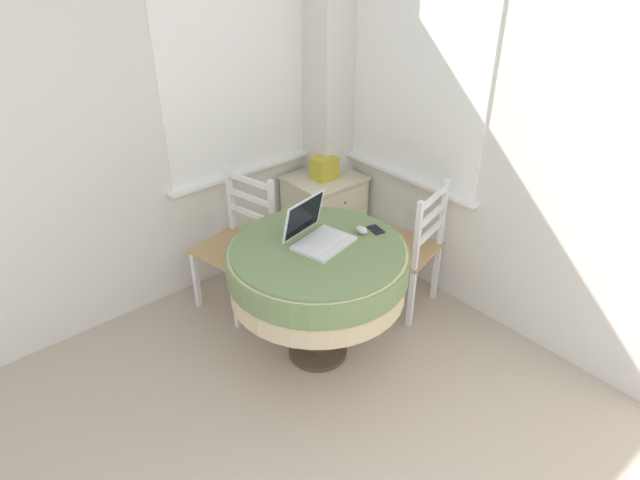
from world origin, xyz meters
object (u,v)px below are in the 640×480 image
computer_mouse (361,230)px  dining_chair_near_right_window (407,249)px  cell_phone (375,229)px  corner_cabinet (324,215)px  round_dining_table (317,268)px  laptop (316,233)px  dining_chair_near_back_window (238,244)px  storage_box (324,168)px

computer_mouse → dining_chair_near_right_window: dining_chair_near_right_window is taller
cell_phone → corner_cabinet: 1.14m
computer_mouse → dining_chair_near_right_window: size_ratio=0.09×
round_dining_table → cell_phone: cell_phone is taller
laptop → dining_chair_near_back_window: laptop is taller
laptop → storage_box: size_ratio=2.24×
computer_mouse → dining_chair_near_back_window: size_ratio=0.09×
laptop → corner_cabinet: bearing=46.7°
cell_phone → corner_cabinet: size_ratio=0.18×
dining_chair_near_right_window → storage_box: dining_chair_near_right_window is taller
computer_mouse → dining_chair_near_right_window: (0.48, 0.04, -0.34)m
laptop → storage_box: laptop is taller
cell_phone → storage_box: 1.04m
round_dining_table → dining_chair_near_right_window: dining_chair_near_right_window is taller
dining_chair_near_back_window → corner_cabinet: size_ratio=1.42×
computer_mouse → storage_box: same height
dining_chair_near_back_window → dining_chair_near_right_window: bearing=-43.4°
computer_mouse → cell_phone: (0.09, -0.03, -0.02)m
laptop → dining_chair_near_right_window: 0.83m
round_dining_table → dining_chair_near_back_window: bearing=93.0°
dining_chair_near_back_window → corner_cabinet: 0.88m
laptop → cell_phone: bearing=-19.8°
round_dining_table → computer_mouse: (0.29, -0.05, 0.16)m
dining_chair_near_back_window → storage_box: dining_chair_near_back_window is taller
corner_cabinet → storage_box: (-0.01, -0.01, 0.40)m
cell_phone → dining_chair_near_back_window: 1.00m
corner_cabinet → laptop: bearing=-133.3°
round_dining_table → storage_box: (0.81, 0.87, 0.10)m
round_dining_table → laptop: 0.20m
dining_chair_near_right_window → corner_cabinet: dining_chair_near_right_window is taller
cell_phone → dining_chair_near_right_window: bearing=10.4°
storage_box → dining_chair_near_right_window: bearing=-92.2°
dining_chair_near_right_window → laptop: bearing=175.9°
round_dining_table → cell_phone: (0.38, -0.08, 0.15)m
dining_chair_near_back_window → storage_box: bearing=6.8°
laptop → dining_chair_near_back_window: bearing=96.0°
dining_chair_near_right_window → corner_cabinet: (0.04, 0.88, -0.12)m
round_dining_table → cell_phone: bearing=-11.2°
round_dining_table → storage_box: size_ratio=6.19×
dining_chair_near_right_window → corner_cabinet: bearing=87.1°
round_dining_table → cell_phone: size_ratio=9.04×
laptop → cell_phone: size_ratio=3.27×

